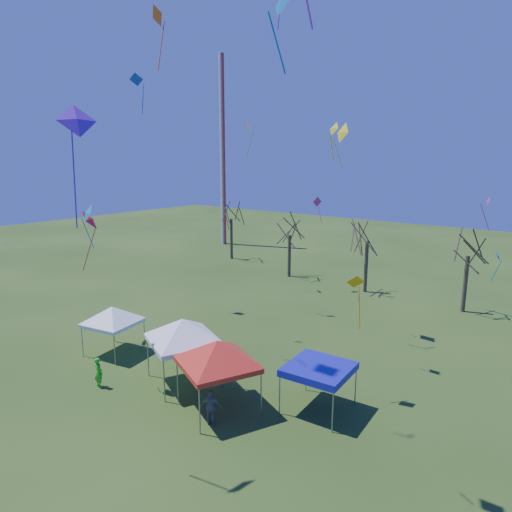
# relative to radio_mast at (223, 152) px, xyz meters

# --- Properties ---
(ground) EXTENTS (140.00, 140.00, 0.00)m
(ground) POSITION_rel_radio_mast_xyz_m (28.00, -34.00, -12.50)
(ground) COLOR #254014
(ground) RESTS_ON ground
(radio_mast) EXTENTS (0.70, 0.70, 25.00)m
(radio_mast) POSITION_rel_radio_mast_xyz_m (0.00, 0.00, 0.00)
(radio_mast) COLOR silver
(radio_mast) RESTS_ON ground
(tree_0) EXTENTS (3.83, 3.83, 8.44)m
(tree_0) POSITION_rel_radio_mast_xyz_m (7.15, -6.62, -6.01)
(tree_0) COLOR #3D2D21
(tree_0) RESTS_ON ground
(tree_1) EXTENTS (3.42, 3.42, 7.54)m
(tree_1) POSITION_rel_radio_mast_xyz_m (17.23, -9.35, -6.71)
(tree_1) COLOR #3D2D21
(tree_1) RESTS_ON ground
(tree_2) EXTENTS (3.71, 3.71, 8.18)m
(tree_2) POSITION_rel_radio_mast_xyz_m (25.63, -9.62, -6.21)
(tree_2) COLOR #3D2D21
(tree_2) RESTS_ON ground
(tree_3) EXTENTS (3.59, 3.59, 7.91)m
(tree_3) POSITION_rel_radio_mast_xyz_m (34.03, -9.96, -6.42)
(tree_3) COLOR #3D2D21
(tree_3) RESTS_ON ground
(tent_white_west) EXTENTS (3.86, 3.86, 3.46)m
(tent_white_west) POSITION_rel_radio_mast_xyz_m (19.07, -31.42, -9.71)
(tent_white_west) COLOR gray
(tent_white_west) RESTS_ON ground
(tent_white_mid) EXTENTS (4.39, 4.39, 4.13)m
(tent_white_mid) POSITION_rel_radio_mast_xyz_m (25.22, -31.34, -9.17)
(tent_white_mid) COLOR gray
(tent_white_mid) RESTS_ON ground
(tent_red) EXTENTS (4.30, 4.30, 4.05)m
(tent_red) POSITION_rel_radio_mast_xyz_m (28.51, -32.23, -9.24)
(tent_red) COLOR gray
(tent_red) RESTS_ON ground
(tent_blue) EXTENTS (3.09, 3.09, 2.26)m
(tent_blue) POSITION_rel_radio_mast_xyz_m (32.31, -29.36, -10.42)
(tent_blue) COLOR gray
(tent_blue) RESTS_ON ground
(person_grey) EXTENTS (1.04, 0.86, 1.67)m
(person_grey) POSITION_rel_radio_mast_xyz_m (29.11, -33.37, -11.67)
(person_grey) COLOR slate
(person_grey) RESTS_ON ground
(person_green) EXTENTS (0.63, 0.45, 1.64)m
(person_green) POSITION_rel_radio_mast_xyz_m (22.09, -34.50, -11.68)
(person_green) COLOR green
(person_green) RESTS_ON ground
(kite_2) EXTENTS (1.33, 1.30, 3.50)m
(kite_2) POSITION_rel_radio_mast_xyz_m (16.12, -14.35, 2.00)
(kite_2) COLOR gold
(kite_2) RESTS_ON ground
(kite_27) EXTENTS (1.18, 0.93, 2.63)m
(kite_27) POSITION_rel_radio_mast_xyz_m (33.01, -33.71, 4.20)
(kite_27) COLOR #127CC6
(kite_27) RESTS_ON ground
(kite_8) EXTENTS (1.32, 0.85, 3.61)m
(kite_8) POSITION_rel_radio_mast_xyz_m (20.52, -28.07, 7.17)
(kite_8) COLOR #E6580C
(kite_8) RESTS_ON ground
(kite_1) EXTENTS (1.13, 0.82, 2.32)m
(kite_1) POSITION_rel_radio_mast_xyz_m (21.56, -34.10, -3.40)
(kite_1) COLOR #0B94B0
(kite_1) RESTS_ON ground
(kite_5) EXTENTS (1.24, 1.57, 4.42)m
(kite_5) POSITION_rel_radio_mast_xyz_m (27.11, -37.66, 0.56)
(kite_5) COLOR #591BC1
(kite_5) RESTS_ON ground
(kite_7) EXTENTS (1.24, 1.20, 3.06)m
(kite_7) POSITION_rel_radio_mast_xyz_m (12.89, -23.81, 5.02)
(kite_7) COLOR blue
(kite_7) RESTS_ON ground
(kite_17) EXTENTS (1.06, 1.03, 2.74)m
(kite_17) POSITION_rel_radio_mast_xyz_m (32.93, -27.14, -6.57)
(kite_17) COLOR #FFB00D
(kite_17) RESTS_ON ground
(kite_19) EXTENTS (0.51, 0.74, 1.88)m
(kite_19) POSITION_rel_radio_mast_xyz_m (37.18, -16.55, -6.57)
(kite_19) COLOR #0B9EB1
(kite_19) RESTS_ON ground
(kite_13) EXTENTS (0.73, 0.92, 2.39)m
(kite_13) POSITION_rel_radio_mast_xyz_m (21.51, -11.45, -4.55)
(kite_13) COLOR #DF3177
(kite_13) RESTS_ON ground
(kite_18) EXTENTS (0.89, 0.72, 2.08)m
(kite_18) POSITION_rel_radio_mast_xyz_m (29.72, -23.98, 0.83)
(kite_18) COLOR yellow
(kite_18) RESTS_ON ground
(kite_14) EXTENTS (1.73, 1.79, 3.90)m
(kite_14) POSITION_rel_radio_mast_xyz_m (15.83, -30.40, -4.57)
(kite_14) COLOR red
(kite_14) RESTS_ON ground
(kite_22) EXTENTS (0.76, 0.87, 2.44)m
(kite_22) POSITION_rel_radio_mast_xyz_m (35.34, -11.79, -3.77)
(kite_22) COLOR #CF2E81
(kite_22) RESTS_ON ground
(kite_11) EXTENTS (1.46, 1.19, 3.06)m
(kite_11) POSITION_rel_radio_mast_xyz_m (27.79, -19.30, 0.90)
(kite_11) COLOR yellow
(kite_11) RESTS_ON ground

